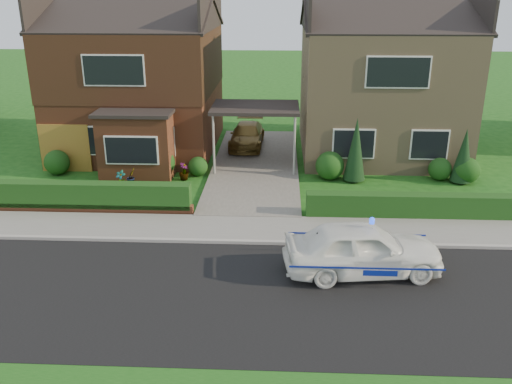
{
  "coord_description": "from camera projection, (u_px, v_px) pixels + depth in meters",
  "views": [
    {
      "loc": [
        1.1,
        -12.34,
        7.57
      ],
      "look_at": [
        0.37,
        3.5,
        1.59
      ],
      "focal_mm": 38.0,
      "sensor_mm": 36.0,
      "label": 1
    }
  ],
  "objects": [
    {
      "name": "police_car",
      "position": [
        363.0,
        249.0,
        15.1
      ],
      "size": [
        4.04,
        4.57,
        1.66
      ],
      "rotation": [
        0.0,
        0.0,
        1.69
      ],
      "color": "white",
      "rests_on": "ground"
    },
    {
      "name": "potted_plant_a",
      "position": [
        121.0,
        181.0,
        21.51
      ],
      "size": [
        0.49,
        0.41,
        0.8
      ],
      "primitive_type": "imported",
      "rotation": [
        0.0,
        0.0,
        -0.34
      ],
      "color": "gray",
      "rests_on": "ground"
    },
    {
      "name": "house_left",
      "position": [
        139.0,
        71.0,
        26.15
      ],
      "size": [
        7.5,
        9.53,
        7.25
      ],
      "color": "brown",
      "rests_on": "ground"
    },
    {
      "name": "kerb",
      "position": [
        244.0,
        242.0,
        17.08
      ],
      "size": [
        60.0,
        0.16,
        0.12
      ],
      "primitive_type": "cube",
      "color": "#9E9993",
      "rests_on": "ground"
    },
    {
      "name": "sidewalk",
      "position": [
        246.0,
        229.0,
        18.07
      ],
      "size": [
        60.0,
        2.0,
        0.1
      ],
      "primitive_type": "cube",
      "color": "slate",
      "rests_on": "ground"
    },
    {
      "name": "hedge_right",
      "position": [
        413.0,
        218.0,
        19.0
      ],
      "size": [
        7.5,
        0.55,
        0.8
      ],
      "primitive_type": "cube",
      "color": "#133C13",
      "rests_on": "ground"
    },
    {
      "name": "shrub_right_mid",
      "position": [
        440.0,
        169.0,
        22.63
      ],
      "size": [
        0.96,
        0.96,
        0.96
      ],
      "primitive_type": "sphere",
      "color": "#133C13",
      "rests_on": "ground"
    },
    {
      "name": "shrub_left_far",
      "position": [
        57.0,
        162.0,
        23.31
      ],
      "size": [
        1.08,
        1.08,
        1.08
      ],
      "primitive_type": "sphere",
      "color": "#133C13",
      "rests_on": "ground"
    },
    {
      "name": "potted_plant_c",
      "position": [
        184.0,
        172.0,
        22.66
      ],
      "size": [
        0.5,
        0.5,
        0.73
      ],
      "primitive_type": "imported",
      "rotation": [
        0.0,
        0.0,
        1.31
      ],
      "color": "gray",
      "rests_on": "ground"
    },
    {
      "name": "shrub_right_far",
      "position": [
        467.0,
        170.0,
        22.28
      ],
      "size": [
        1.08,
        1.08,
        1.08
      ],
      "primitive_type": "sphere",
      "color": "#133C13",
      "rests_on": "ground"
    },
    {
      "name": "garage_door",
      "position": [
        65.0,
        148.0,
        23.55
      ],
      "size": [
        2.2,
        0.1,
        2.1
      ],
      "primitive_type": "cube",
      "color": "olive",
      "rests_on": "ground"
    },
    {
      "name": "road",
      "position": [
        236.0,
        295.0,
        14.25
      ],
      "size": [
        60.0,
        6.0,
        0.02
      ],
      "primitive_type": "cube",
      "color": "black",
      "rests_on": "ground"
    },
    {
      "name": "carport_link",
      "position": [
        255.0,
        109.0,
        23.55
      ],
      "size": [
        3.8,
        3.0,
        2.77
      ],
      "color": "black",
      "rests_on": "ground"
    },
    {
      "name": "shrub_right_near",
      "position": [
        330.0,
        166.0,
        22.69
      ],
      "size": [
        1.2,
        1.2,
        1.2
      ],
      "primitive_type": "sphere",
      "color": "#133C13",
      "rests_on": "ground"
    },
    {
      "name": "driveway",
      "position": [
        255.0,
        165.0,
        24.51
      ],
      "size": [
        3.8,
        12.0,
        0.12
      ],
      "primitive_type": "cube",
      "color": "#666059",
      "rests_on": "ground"
    },
    {
      "name": "dwarf_wall",
      "position": [
        87.0,
        208.0,
        19.39
      ],
      "size": [
        7.7,
        0.25,
        0.36
      ],
      "primitive_type": "cube",
      "color": "brown",
      "rests_on": "ground"
    },
    {
      "name": "shrub_left_near",
      "position": [
        198.0,
        166.0,
        23.18
      ],
      "size": [
        0.84,
        0.84,
        0.84
      ],
      "primitive_type": "sphere",
      "color": "#133C13",
      "rests_on": "ground"
    },
    {
      "name": "ground",
      "position": [
        236.0,
        295.0,
        14.25
      ],
      "size": [
        120.0,
        120.0,
        0.0
      ],
      "primitive_type": "plane",
      "color": "#174A13",
      "rests_on": "ground"
    },
    {
      "name": "potted_plant_b",
      "position": [
        131.0,
        177.0,
        22.03
      ],
      "size": [
        0.5,
        0.47,
        0.73
      ],
      "primitive_type": "imported",
      "rotation": [
        0.0,
        0.0,
        1.13
      ],
      "color": "gray",
      "rests_on": "ground"
    },
    {
      "name": "driveway_car",
      "position": [
        247.0,
        135.0,
        27.02
      ],
      "size": [
        1.7,
        3.94,
        1.13
      ],
      "primitive_type": "imported",
      "rotation": [
        0.0,
        0.0,
        -0.03
      ],
      "color": "brown",
      "rests_on": "driveway"
    },
    {
      "name": "hedge_left",
      "position": [
        88.0,
        211.0,
        19.6
      ],
      "size": [
        7.5,
        0.55,
        0.9
      ],
      "primitive_type": "cube",
      "color": "#133C13",
      "rests_on": "ground"
    },
    {
      "name": "conifer_b",
      "position": [
        464.0,
        157.0,
        22.09
      ],
      "size": [
        0.9,
        0.9,
        2.2
      ],
      "primitive_type": "cone",
      "color": "black",
      "rests_on": "ground"
    },
    {
      "name": "conifer_a",
      "position": [
        355.0,
        151.0,
        22.21
      ],
      "size": [
        0.9,
        0.9,
        2.6
      ],
      "primitive_type": "cone",
      "color": "black",
      "rests_on": "ground"
    },
    {
      "name": "shrub_left_mid",
      "position": [
        159.0,
        163.0,
        22.88
      ],
      "size": [
        1.32,
        1.32,
        1.32
      ],
      "primitive_type": "sphere",
      "color": "#133C13",
      "rests_on": "ground"
    },
    {
      "name": "house_right",
      "position": [
        380.0,
        76.0,
        25.79
      ],
      "size": [
        7.5,
        8.06,
        7.25
      ],
      "color": "#9C8460",
      "rests_on": "ground"
    }
  ]
}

